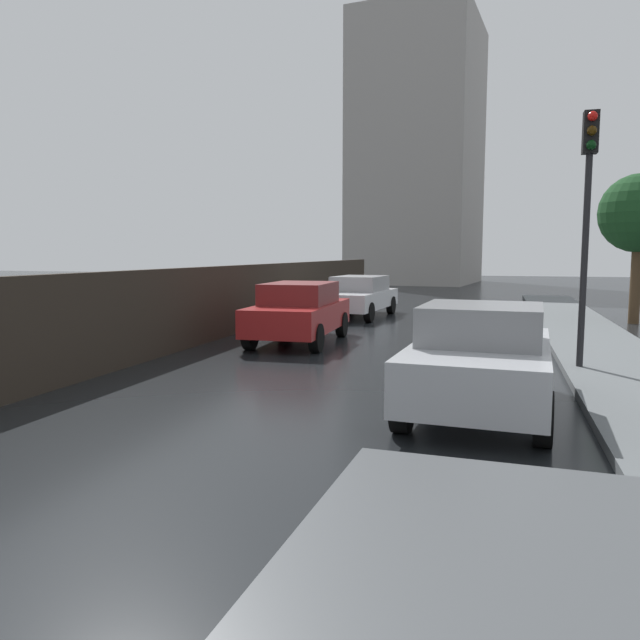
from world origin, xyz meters
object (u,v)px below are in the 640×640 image
Objects in this scene: car_red_behind_camera at (299,311)px; traffic_light at (588,193)px; car_white_mid_road at (359,296)px; car_silver_far_ahead at (481,358)px; street_tree_near at (640,214)px.

traffic_light is at bearing 157.92° from car_red_behind_camera.
car_silver_far_ahead is (4.52, -12.20, 0.03)m from car_white_mid_road.
car_red_behind_camera is (-4.58, 5.69, 0.01)m from car_silver_far_ahead.
car_red_behind_camera is 0.88× the size of street_tree_near.
car_red_behind_camera is at bearing -142.42° from street_tree_near.
traffic_light is (6.24, -8.80, 2.59)m from car_white_mid_road.
street_tree_near reaches higher than car_silver_far_ahead.
car_silver_far_ahead reaches higher than car_red_behind_camera.
traffic_light is 9.59m from street_tree_near.
traffic_light is at bearing 129.63° from car_white_mid_road.
traffic_light reaches higher than car_white_mid_road.
traffic_light reaches higher than street_tree_near.
car_silver_far_ahead is at bearing -109.27° from street_tree_near.
traffic_light is (1.71, 3.40, 2.56)m from car_silver_far_ahead.
street_tree_near is at bearing 73.69° from traffic_light.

